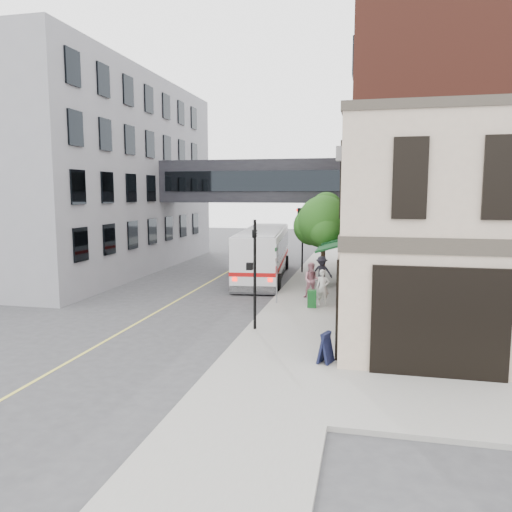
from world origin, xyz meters
The scene contains 17 objects.
ground centered at (0.00, 0.00, 0.00)m, with size 120.00×120.00×0.00m, color #38383A.
sidewalk_main centered at (2.00, 14.00, 0.07)m, with size 4.00×60.00×0.15m, color gray.
corner_building centered at (8.97, 2.00, 4.21)m, with size 10.19×8.12×8.45m.
brick_building centered at (9.98, 15.00, 6.99)m, with size 13.76×18.00×14.00m.
opposite_building centered at (-17.00, 16.00, 7.00)m, with size 14.00×24.00×14.00m, color gray.
skyway_bridge centered at (-3.00, 18.00, 6.50)m, with size 14.00×3.18×3.00m.
traffic_signal_near centered at (0.37, 2.00, 2.98)m, with size 0.44×0.22×4.60m.
traffic_signal_far centered at (0.26, 17.00, 3.34)m, with size 0.53×0.28×4.50m.
street_sign_pole centered at (0.39, 7.00, 1.93)m, with size 0.08×0.75×3.00m.
street_tree centered at (2.19, 13.22, 3.91)m, with size 3.80×3.20×5.60m.
lane_marking centered at (-5.00, 10.00, 0.01)m, with size 0.12×40.00×0.01m, color #D8CC4C.
bus centered at (-1.95, 14.93, 1.81)m, with size 3.91×12.23×3.23m.
pedestrian_a centered at (2.73, 6.97, 1.04)m, with size 0.65×0.43×1.79m, color silver.
pedestrian_b centered at (2.02, 8.54, 1.10)m, with size 0.92×0.72×1.90m, color #C27D8B.
pedestrian_c centered at (2.27, 11.41, 1.10)m, with size 1.22×0.70×1.89m, color #222029.
newspaper_box centered at (2.27, 6.37, 0.58)m, with size 0.43×0.38×0.85m, color #12521D.
sandwich_board centered at (3.59, -1.50, 0.67)m, with size 0.37×0.58×1.03m, color black.
Camera 1 is at (4.83, -17.49, 5.75)m, focal length 35.00 mm.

